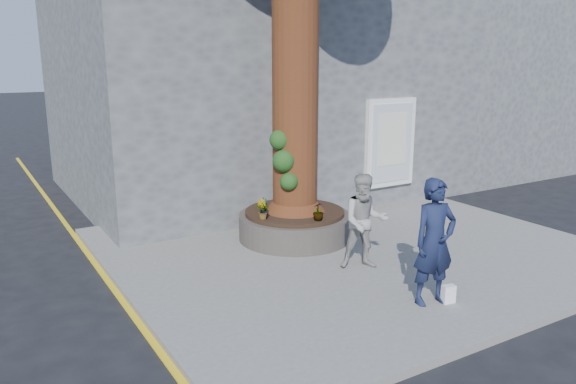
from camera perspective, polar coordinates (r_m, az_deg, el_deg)
ground at (r=9.78m, az=2.86°, el=-9.29°), size 120.00×120.00×0.00m
pavement at (r=11.33m, az=6.38°, el=-5.75°), size 9.00×8.00×0.12m
yellow_line at (r=9.49m, az=-16.49°, el=-10.59°), size 0.10×30.00×0.01m
stone_shop at (r=16.50m, az=-3.82°, el=11.36°), size 10.30×8.30×6.30m
neighbour_shop at (r=21.38m, az=15.97°, el=10.96°), size 6.00×8.00×6.00m
planter at (r=11.63m, az=0.68°, el=-3.33°), size 2.30×2.30×0.60m
man at (r=8.72m, az=14.66°, el=-4.95°), size 0.78×0.57×1.95m
woman at (r=9.97m, az=7.80°, el=-2.99°), size 1.03×0.95×1.71m
shopping_bag at (r=9.07m, az=15.98°, el=-9.94°), size 0.22×0.16×0.28m
plant_a at (r=11.30m, az=-2.39°, el=-1.34°), size 0.21×0.20×0.33m
plant_b at (r=10.91m, az=-2.55°, el=-1.74°), size 0.30×0.30×0.39m
plant_c at (r=10.81m, az=3.09°, el=-1.96°), size 0.26×0.26×0.37m
plant_d at (r=10.90m, az=-2.49°, el=-1.97°), size 0.29×0.32×0.31m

